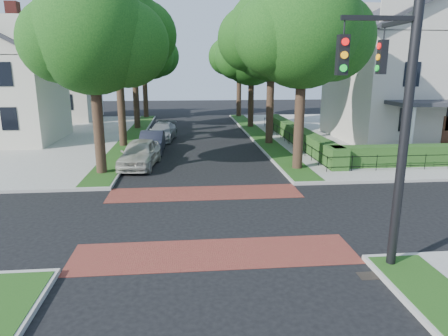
{
  "coord_description": "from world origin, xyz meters",
  "views": [
    {
      "loc": [
        -0.79,
        -14.81,
        5.72
      ],
      "look_at": [
        0.76,
        1.61,
        1.6
      ],
      "focal_mm": 32.0,
      "sensor_mm": 36.0,
      "label": 1
    }
  ],
  "objects_px": {
    "traffic_signal": "(396,107)",
    "parked_car_middle": "(152,142)",
    "parked_car_rear": "(162,132)",
    "parked_car_front": "(140,153)"
  },
  "relations": [
    {
      "from": "traffic_signal",
      "to": "parked_car_middle",
      "type": "bearing_deg",
      "value": 115.13
    },
    {
      "from": "parked_car_front",
      "to": "parked_car_middle",
      "type": "relative_size",
      "value": 1.07
    },
    {
      "from": "parked_car_middle",
      "to": "parked_car_rear",
      "type": "relative_size",
      "value": 0.93
    },
    {
      "from": "parked_car_middle",
      "to": "parked_car_rear",
      "type": "xyz_separation_m",
      "value": [
        0.43,
        5.06,
        -0.04
      ]
    },
    {
      "from": "traffic_signal",
      "to": "parked_car_rear",
      "type": "relative_size",
      "value": 1.66
    },
    {
      "from": "traffic_signal",
      "to": "parked_car_middle",
      "type": "xyz_separation_m",
      "value": [
        -8.1,
        17.27,
        -3.97
      ]
    },
    {
      "from": "parked_car_rear",
      "to": "parked_car_middle",
      "type": "bearing_deg",
      "value": -87.9
    },
    {
      "from": "traffic_signal",
      "to": "parked_car_middle",
      "type": "distance_m",
      "value": 19.48
    },
    {
      "from": "traffic_signal",
      "to": "parked_car_rear",
      "type": "height_order",
      "value": "traffic_signal"
    },
    {
      "from": "parked_car_front",
      "to": "parked_car_rear",
      "type": "xyz_separation_m",
      "value": [
        0.82,
        9.16,
        -0.12
      ]
    }
  ]
}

